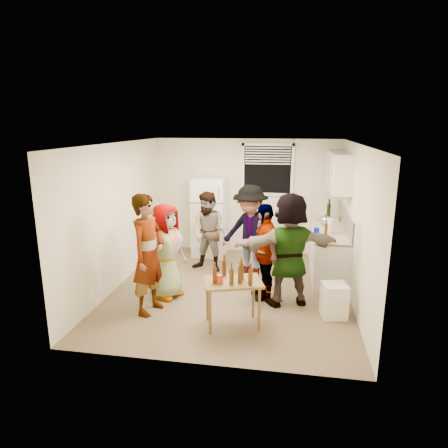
% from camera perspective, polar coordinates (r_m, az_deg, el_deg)
% --- Properties ---
extents(room, '(4.00, 4.50, 2.50)m').
position_cam_1_polar(room, '(7.05, 0.97, -9.36)').
color(room, white).
rests_on(room, ground).
extents(window, '(1.12, 0.10, 1.06)m').
position_cam_1_polar(window, '(8.67, 6.22, 7.71)').
color(window, white).
rests_on(window, room).
extents(refrigerator, '(0.70, 0.70, 1.70)m').
position_cam_1_polar(refrigerator, '(8.67, -2.03, 1.08)').
color(refrigerator, white).
rests_on(refrigerator, ground).
extents(counter_lower, '(0.60, 2.20, 0.86)m').
position_cam_1_polar(counter_lower, '(7.94, 14.52, -3.76)').
color(counter_lower, white).
rests_on(counter_lower, ground).
extents(countertop, '(0.64, 2.22, 0.04)m').
position_cam_1_polar(countertop, '(7.82, 14.72, -0.62)').
color(countertop, beige).
rests_on(countertop, counter_lower).
extents(backsplash, '(0.03, 2.20, 0.36)m').
position_cam_1_polar(backsplash, '(7.80, 16.90, 0.72)').
color(backsplash, '#A9A59A').
rests_on(backsplash, countertop).
extents(upper_cabinets, '(0.34, 1.60, 0.70)m').
position_cam_1_polar(upper_cabinets, '(7.83, 16.05, 7.30)').
color(upper_cabinets, white).
rests_on(upper_cabinets, room).
extents(kettle, '(0.28, 0.25, 0.21)m').
position_cam_1_polar(kettle, '(8.02, 14.25, -0.07)').
color(kettle, silver).
rests_on(kettle, countertop).
extents(paper_towel, '(0.12, 0.12, 0.27)m').
position_cam_1_polar(paper_towel, '(7.40, 14.85, -1.30)').
color(paper_towel, white).
rests_on(paper_towel, countertop).
extents(wine_bottle, '(0.08, 0.08, 0.31)m').
position_cam_1_polar(wine_bottle, '(8.54, 14.66, 0.76)').
color(wine_bottle, black).
rests_on(wine_bottle, countertop).
extents(beer_bottle_counter, '(0.05, 0.05, 0.21)m').
position_cam_1_polar(beer_bottle_counter, '(7.24, 14.32, -1.60)').
color(beer_bottle_counter, '#47230C').
rests_on(beer_bottle_counter, countertop).
extents(blue_cup, '(0.10, 0.10, 0.13)m').
position_cam_1_polar(blue_cup, '(7.24, 13.05, -1.52)').
color(blue_cup, '#0513B2').
rests_on(blue_cup, countertop).
extents(picture_frame, '(0.02, 0.17, 0.14)m').
position_cam_1_polar(picture_frame, '(8.40, 15.92, 0.95)').
color(picture_frame, '#D8D659').
rests_on(picture_frame, countertop).
extents(trash_bin, '(0.41, 0.41, 0.51)m').
position_cam_1_polar(trash_bin, '(6.27, 15.44, -10.52)').
color(trash_bin, white).
rests_on(trash_bin, ground).
extents(serving_table, '(0.93, 0.75, 0.68)m').
position_cam_1_polar(serving_table, '(5.91, 1.22, -14.24)').
color(serving_table, brown).
rests_on(serving_table, ground).
extents(beer_bottle_table, '(0.06, 0.06, 0.22)m').
position_cam_1_polar(beer_bottle_table, '(5.55, -1.33, -8.43)').
color(beer_bottle_table, '#47230C').
rests_on(beer_bottle_table, serving_table).
extents(red_cup, '(0.09, 0.09, 0.12)m').
position_cam_1_polar(red_cup, '(5.54, -0.63, -8.47)').
color(red_cup, '#BA3214').
rests_on(red_cup, serving_table).
extents(guest_grey, '(1.76, 1.36, 0.50)m').
position_cam_1_polar(guest_grey, '(6.87, -8.02, -10.15)').
color(guest_grey, gray).
rests_on(guest_grey, ground).
extents(guest_stripe, '(1.94, 1.09, 0.44)m').
position_cam_1_polar(guest_stripe, '(6.41, -10.37, -12.10)').
color(guest_stripe, '#141933').
rests_on(guest_stripe, ground).
extents(guest_back_left, '(1.11, 1.70, 0.59)m').
position_cam_1_polar(guest_back_left, '(7.93, -2.05, -6.62)').
color(guest_back_left, brown).
rests_on(guest_back_left, ground).
extents(guest_back_right, '(1.74, 2.07, 0.65)m').
position_cam_1_polar(guest_back_right, '(7.55, 3.66, -7.74)').
color(guest_back_right, '#424348').
rests_on(guest_back_right, ground).
extents(guest_black, '(1.82, 1.45, 0.39)m').
position_cam_1_polar(guest_black, '(6.81, 5.65, -10.29)').
color(guest_black, black).
rests_on(guest_black, ground).
extents(guest_orange, '(2.19, 2.27, 0.54)m').
position_cam_1_polar(guest_orange, '(6.64, 8.98, -11.09)').
color(guest_orange, '#DB9949').
rests_on(guest_orange, ground).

